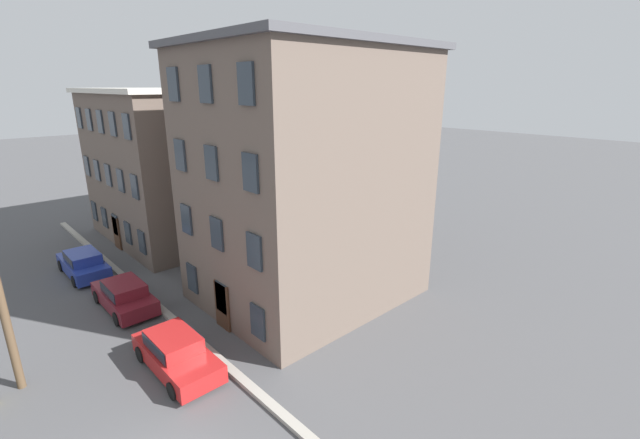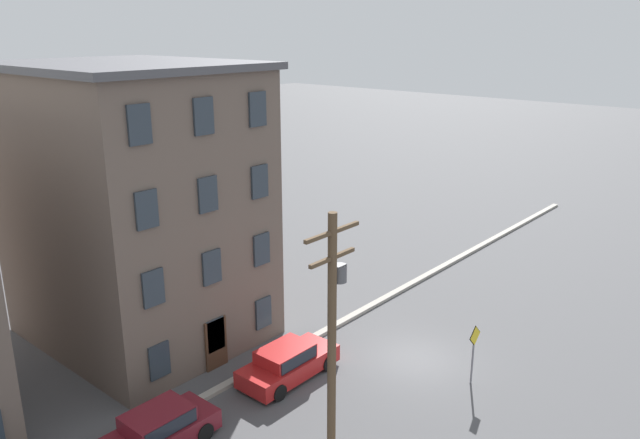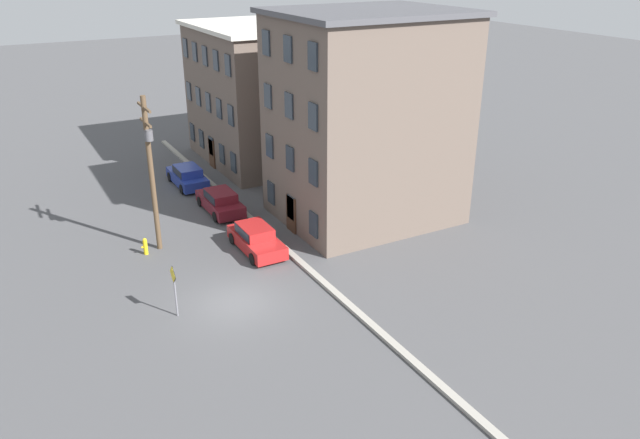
{
  "view_description": "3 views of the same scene",
  "coord_description": "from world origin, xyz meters",
  "px_view_note": "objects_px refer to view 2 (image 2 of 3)",
  "views": [
    {
      "loc": [
        9.42,
        -2.44,
        10.47
      ],
      "look_at": [
        1.65,
        4.77,
        7.16
      ],
      "focal_mm": 24.0,
      "sensor_mm": 36.0,
      "label": 1
    },
    {
      "loc": [
        -20.85,
        -12.5,
        13.68
      ],
      "look_at": [
        -1.67,
        3.97,
        5.89
      ],
      "focal_mm": 35.0,
      "sensor_mm": 36.0,
      "label": 2
    },
    {
      "loc": [
        24.26,
        -8.83,
        15.36
      ],
      "look_at": [
        -0.06,
        4.59,
        3.3
      ],
      "focal_mm": 35.0,
      "sensor_mm": 36.0,
      "label": 3
    }
  ],
  "objects_px": {
    "caution_sign": "(474,346)",
    "car_maroon": "(155,431)",
    "utility_pole": "(333,329)",
    "car_red": "(288,361)"
  },
  "relations": [
    {
      "from": "car_maroon",
      "to": "car_red",
      "type": "relative_size",
      "value": 1.0
    },
    {
      "from": "car_red",
      "to": "caution_sign",
      "type": "bearing_deg",
      "value": -52.61
    },
    {
      "from": "car_red",
      "to": "caution_sign",
      "type": "relative_size",
      "value": 1.71
    },
    {
      "from": "car_maroon",
      "to": "utility_pole",
      "type": "relative_size",
      "value": 0.51
    },
    {
      "from": "caution_sign",
      "to": "car_red",
      "type": "bearing_deg",
      "value": 127.39
    },
    {
      "from": "utility_pole",
      "to": "car_red",
      "type": "bearing_deg",
      "value": 59.08
    },
    {
      "from": "car_maroon",
      "to": "caution_sign",
      "type": "height_order",
      "value": "caution_sign"
    },
    {
      "from": "caution_sign",
      "to": "utility_pole",
      "type": "height_order",
      "value": "utility_pole"
    },
    {
      "from": "caution_sign",
      "to": "car_maroon",
      "type": "bearing_deg",
      "value": 150.17
    },
    {
      "from": "car_maroon",
      "to": "utility_pole",
      "type": "bearing_deg",
      "value": -55.16
    }
  ]
}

